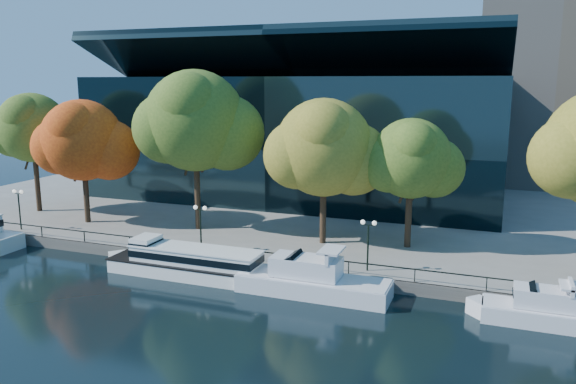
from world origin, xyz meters
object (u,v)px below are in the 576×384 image
at_px(cruiser_far, 544,310).
at_px(tree_3, 325,150).
at_px(tree_0, 33,129).
at_px(tree_2, 197,123).
at_px(lamp_2, 368,233).
at_px(lamp_1, 200,218).
at_px(tree_1, 83,142).
at_px(lamp_0, 19,200).
at_px(tree_4, 412,160).
at_px(cruiser_near, 307,279).
at_px(tour_boat, 186,261).

distance_m(cruiser_far, tree_3, 21.95).
distance_m(tree_0, tree_2, 20.99).
bearing_deg(tree_3, tree_2, 178.30).
distance_m(tree_2, lamp_2, 20.96).
height_order(tree_3, lamp_1, tree_3).
height_order(tree_1, lamp_0, tree_1).
distance_m(tree_2, tree_3, 13.26).
bearing_deg(tree_4, tree_3, -169.26).
relative_size(lamp_0, lamp_2, 1.00).
bearing_deg(tree_2, lamp_2, -19.25).
xyz_separation_m(cruiser_near, lamp_1, (-11.01, 3.86, 2.85)).
distance_m(tree_0, tree_4, 41.51).
height_order(cruiser_near, lamp_0, lamp_0).
bearing_deg(tree_3, tree_4, 10.74).
bearing_deg(lamp_0, tour_boat, -9.57).
xyz_separation_m(tree_3, lamp_2, (5.35, -6.05, -5.58)).
relative_size(tour_boat, cruiser_far, 1.61).
height_order(tree_1, tree_3, tree_3).
bearing_deg(tree_3, tree_0, 178.34).
height_order(tree_2, tree_4, tree_2).
xyz_separation_m(tree_0, lamp_2, (39.40, -7.04, -6.29)).
bearing_deg(lamp_1, lamp_0, 180.00).
bearing_deg(tree_3, lamp_2, -48.55).
bearing_deg(cruiser_far, tree_0, 168.44).
relative_size(cruiser_far, tree_4, 0.83).
xyz_separation_m(tree_2, tree_3, (13.10, -0.39, -2.00)).
xyz_separation_m(tree_1, lamp_2, (30.69, -4.76, -5.43)).
relative_size(tree_4, lamp_1, 2.84).
bearing_deg(lamp_1, tree_4, 23.99).
bearing_deg(tree_4, tree_1, -175.29).
height_order(tour_boat, tree_3, tree_3).
relative_size(tree_0, lamp_2, 3.30).
distance_m(tree_1, lamp_1, 17.56).
bearing_deg(tree_3, tree_1, -177.08).
relative_size(tour_boat, tree_0, 1.15).
xyz_separation_m(tree_3, tree_4, (7.42, 1.41, -0.77)).
xyz_separation_m(tour_boat, tree_1, (-16.61, 8.29, 8.18)).
bearing_deg(lamp_2, tree_0, 169.87).
distance_m(tree_0, lamp_0, 10.41).
bearing_deg(tree_0, cruiser_far, -11.56).
bearing_deg(lamp_2, cruiser_far, -16.00).
bearing_deg(tree_4, cruiser_far, -46.81).
xyz_separation_m(cruiser_near, lamp_2, (3.68, 3.86, 2.85)).
bearing_deg(tree_4, lamp_0, -168.63).
relative_size(tree_2, tree_3, 1.20).
bearing_deg(lamp_1, cruiser_near, -19.32).
distance_m(cruiser_near, lamp_0, 31.71).
xyz_separation_m(tour_boat, tree_2, (-4.37, 9.97, 10.32)).
xyz_separation_m(tour_boat, tree_0, (-25.32, 10.57, 9.04)).
height_order(cruiser_far, tree_1, tree_1).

